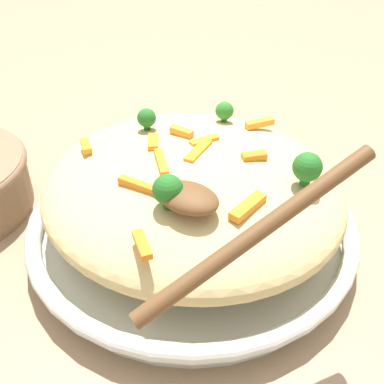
# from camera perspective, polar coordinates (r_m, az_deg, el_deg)

# --- Properties ---
(ground_plane) EXTENTS (2.40, 2.40, 0.00)m
(ground_plane) POSITION_cam_1_polar(r_m,az_deg,el_deg) (0.53, -0.00, -5.77)
(ground_plane) COLOR #9E7F60
(serving_bowl) EXTENTS (0.35, 0.35, 0.04)m
(serving_bowl) POSITION_cam_1_polar(r_m,az_deg,el_deg) (0.51, -0.00, -4.03)
(serving_bowl) COLOR silver
(serving_bowl) RESTS_ON ground_plane
(pasta_mound) EXTENTS (0.32, 0.30, 0.08)m
(pasta_mound) POSITION_cam_1_polar(r_m,az_deg,el_deg) (0.48, -0.00, 0.47)
(pasta_mound) COLOR #D1BA7A
(pasta_mound) RESTS_ON serving_bowl
(carrot_piece_0) EXTENTS (0.04, 0.01, 0.01)m
(carrot_piece_0) POSITION_cam_1_polar(r_m,az_deg,el_deg) (0.42, -6.52, 0.75)
(carrot_piece_0) COLOR orange
(carrot_piece_0) RESTS_ON pasta_mound
(carrot_piece_1) EXTENTS (0.03, 0.03, 0.01)m
(carrot_piece_1) POSITION_cam_1_polar(r_m,az_deg,el_deg) (0.37, -6.15, -6.42)
(carrot_piece_1) COLOR orange
(carrot_piece_1) RESTS_ON pasta_mound
(carrot_piece_2) EXTENTS (0.02, 0.03, 0.01)m
(carrot_piece_2) POSITION_cam_1_polar(r_m,az_deg,el_deg) (0.48, -5.06, 5.91)
(carrot_piece_2) COLOR orange
(carrot_piece_2) RESTS_ON pasta_mound
(carrot_piece_3) EXTENTS (0.02, 0.04, 0.01)m
(carrot_piece_3) POSITION_cam_1_polar(r_m,az_deg,el_deg) (0.40, 6.87, -1.78)
(carrot_piece_3) COLOR orange
(carrot_piece_3) RESTS_ON pasta_mound
(carrot_piece_4) EXTENTS (0.03, 0.02, 0.01)m
(carrot_piece_4) POSITION_cam_1_polar(r_m,az_deg,el_deg) (0.50, -12.88, 5.56)
(carrot_piece_4) COLOR orange
(carrot_piece_4) RESTS_ON pasta_mound
(carrot_piece_5) EXTENTS (0.03, 0.03, 0.01)m
(carrot_piece_5) POSITION_cam_1_polar(r_m,az_deg,el_deg) (0.53, 8.30, 8.36)
(carrot_piece_5) COLOR orange
(carrot_piece_5) RESTS_ON pasta_mound
(carrot_piece_6) EXTENTS (0.02, 0.03, 0.01)m
(carrot_piece_6) POSITION_cam_1_polar(r_m,az_deg,el_deg) (0.49, 1.51, 6.26)
(carrot_piece_6) COLOR orange
(carrot_piece_6) RESTS_ON pasta_mound
(carrot_piece_7) EXTENTS (0.03, 0.01, 0.01)m
(carrot_piece_7) POSITION_cam_1_polar(r_m,az_deg,el_deg) (0.50, -1.28, 7.39)
(carrot_piece_7) COLOR orange
(carrot_piece_7) RESTS_ON pasta_mound
(carrot_piece_8) EXTENTS (0.04, 0.04, 0.01)m
(carrot_piece_8) POSITION_cam_1_polar(r_m,az_deg,el_deg) (0.45, -3.78, 3.70)
(carrot_piece_8) COLOR orange
(carrot_piece_8) RESTS_ON pasta_mound
(carrot_piece_9) EXTENTS (0.02, 0.04, 0.01)m
(carrot_piece_9) POSITION_cam_1_polar(r_m,az_deg,el_deg) (0.47, 1.08, 4.90)
(carrot_piece_9) COLOR orange
(carrot_piece_9) RESTS_ON pasta_mound
(carrot_piece_10) EXTENTS (0.02, 0.02, 0.01)m
(carrot_piece_10) POSITION_cam_1_polar(r_m,az_deg,el_deg) (0.47, 7.63, 4.37)
(carrot_piece_10) COLOR orange
(carrot_piece_10) RESTS_ON pasta_mound
(broccoli_floret_0) EXTENTS (0.02, 0.02, 0.03)m
(broccoli_floret_0) POSITION_cam_1_polar(r_m,az_deg,el_deg) (0.51, -5.59, 8.97)
(broccoli_floret_0) COLOR #205B1C
(broccoli_floret_0) RESTS_ON pasta_mound
(broccoli_floret_1) EXTENTS (0.03, 0.03, 0.03)m
(broccoli_floret_1) POSITION_cam_1_polar(r_m,az_deg,el_deg) (0.39, -2.98, 0.25)
(broccoli_floret_1) COLOR #205B1C
(broccoli_floret_1) RESTS_ON pasta_mound
(broccoli_floret_2) EXTENTS (0.03, 0.03, 0.03)m
(broccoli_floret_2) POSITION_cam_1_polar(r_m,az_deg,el_deg) (0.44, 13.96, 2.94)
(broccoli_floret_2) COLOR #205B1C
(broccoli_floret_2) RESTS_ON pasta_mound
(broccoli_floret_3) EXTENTS (0.02, 0.02, 0.02)m
(broccoli_floret_3) POSITION_cam_1_polar(r_m,az_deg,el_deg) (0.54, 4.01, 9.90)
(broccoli_floret_3) COLOR #296820
(broccoli_floret_3) RESTS_ON pasta_mound
(serving_spoon) EXTENTS (0.16, 0.18, 0.08)m
(serving_spoon) POSITION_cam_1_polar(r_m,az_deg,el_deg) (0.36, 2.64, -2.22)
(serving_spoon) COLOR brown
(serving_spoon) RESTS_ON pasta_mound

